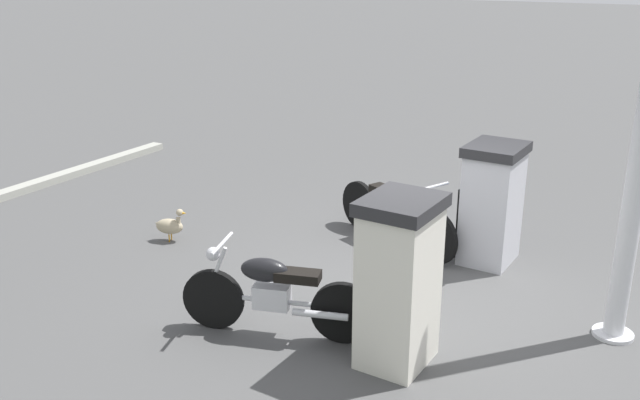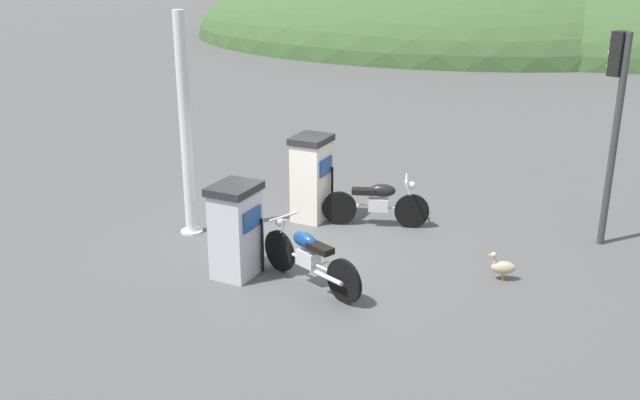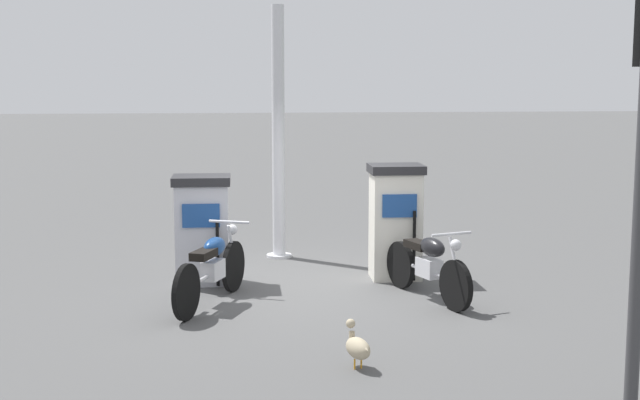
% 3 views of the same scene
% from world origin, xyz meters
% --- Properties ---
extents(ground_plane, '(120.00, 120.00, 0.00)m').
position_xyz_m(ground_plane, '(0.00, 0.00, 0.00)').
color(ground_plane, '#4C4C4C').
extents(fuel_pump_near, '(0.69, 0.80, 1.50)m').
position_xyz_m(fuel_pump_near, '(-0.54, -1.35, 0.76)').
color(fuel_pump_near, silver).
rests_on(fuel_pump_near, ground).
extents(fuel_pump_far, '(0.68, 0.76, 1.62)m').
position_xyz_m(fuel_pump_far, '(-0.54, 1.35, 0.82)').
color(fuel_pump_far, silver).
rests_on(fuel_pump_far, ground).
extents(motorcycle_near_pump, '(2.02, 0.96, 0.98)m').
position_xyz_m(motorcycle_near_pump, '(0.65, -1.21, 0.48)').
color(motorcycle_near_pump, black).
rests_on(motorcycle_near_pump, ground).
extents(motorcycle_far_pump, '(1.89, 0.79, 0.96)m').
position_xyz_m(motorcycle_far_pump, '(0.71, 1.54, 0.46)').
color(motorcycle_far_pump, black).
rests_on(motorcycle_far_pump, ground).
extents(wandering_duck, '(0.45, 0.30, 0.46)m').
position_xyz_m(wandering_duck, '(3.30, 0.22, 0.22)').
color(wandering_duck, tan).
rests_on(wandering_duck, ground).
extents(roadside_traffic_light, '(0.40, 0.30, 3.64)m').
position_xyz_m(roadside_traffic_light, '(4.49, 2.45, 2.49)').
color(roadside_traffic_light, '#38383A').
rests_on(roadside_traffic_light, ground).
extents(canopy_support_pole, '(0.40, 0.40, 3.94)m').
position_xyz_m(canopy_support_pole, '(-2.22, -0.19, 1.89)').
color(canopy_support_pole, silver).
rests_on(canopy_support_pole, ground).
extents(distant_hill_main, '(27.45, 22.16, 9.32)m').
position_xyz_m(distant_hill_main, '(-6.45, 29.38, 0.00)').
color(distant_hill_main, '#38562D').
rests_on(distant_hill_main, ground).
extents(distant_hill_secondary, '(27.89, 26.49, 9.19)m').
position_xyz_m(distant_hill_secondary, '(0.15, 33.85, 0.00)').
color(distant_hill_secondary, '#38562D').
rests_on(distant_hill_secondary, ground).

